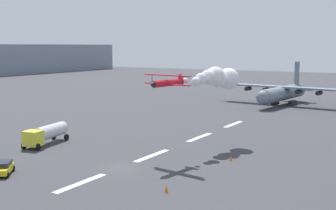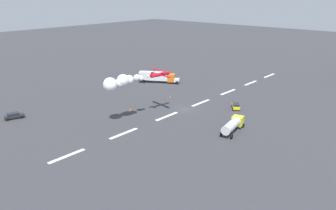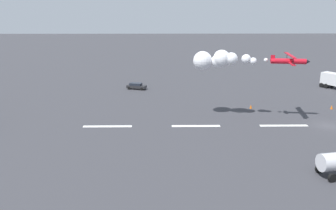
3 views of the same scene
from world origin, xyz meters
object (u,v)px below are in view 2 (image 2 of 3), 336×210
at_px(stunt_biplane_red, 122,82).
at_px(traffic_cone_near, 170,96).
at_px(fuel_tanker_truck, 233,125).
at_px(semi_truck_orange, 158,77).
at_px(airport_staff_sedan, 236,106).
at_px(followme_car_yellow, 14,115).
at_px(traffic_cone_far, 130,109).

height_order(stunt_biplane_red, traffic_cone_near, stunt_biplane_red).
bearing_deg(fuel_tanker_truck, semi_truck_orange, -116.03).
xyz_separation_m(semi_truck_orange, traffic_cone_near, (10.56, 14.89, -1.74)).
relative_size(semi_truck_orange, fuel_tanker_truck, 1.47).
height_order(stunt_biplane_red, semi_truck_orange, stunt_biplane_red).
relative_size(stunt_biplane_red, airport_staff_sedan, 4.48).
bearing_deg(fuel_tanker_truck, airport_staff_sedan, -151.99).
distance_m(airport_staff_sedan, traffic_cone_near, 20.36).
distance_m(stunt_biplane_red, airport_staff_sedan, 32.06).
bearing_deg(followme_car_yellow, traffic_cone_near, 155.36).
bearing_deg(airport_staff_sedan, stunt_biplane_red, -29.57).
relative_size(fuel_tanker_truck, traffic_cone_near, 12.16).
bearing_deg(traffic_cone_far, airport_staff_sedan, 133.60).
height_order(stunt_biplane_red, airport_staff_sedan, stunt_biplane_red).
xyz_separation_m(semi_truck_orange, airport_staff_sedan, (6.43, 34.82, -1.31)).
bearing_deg(traffic_cone_near, traffic_cone_far, -2.41).
height_order(semi_truck_orange, traffic_cone_near, semi_truck_orange).
distance_m(airport_staff_sedan, traffic_cone_far, 28.43).
distance_m(semi_truck_orange, airport_staff_sedan, 35.44).
distance_m(fuel_tanker_truck, airport_staff_sedan, 16.22).
bearing_deg(stunt_biplane_red, traffic_cone_near, -167.94).
xyz_separation_m(stunt_biplane_red, fuel_tanker_truck, (-12.36, 22.73, -8.49)).
height_order(semi_truck_orange, followme_car_yellow, semi_truck_orange).
bearing_deg(stunt_biplane_red, followme_car_yellow, -54.14).
distance_m(semi_truck_orange, traffic_cone_far, 29.72).
height_order(airport_staff_sedan, traffic_cone_far, airport_staff_sedan).
distance_m(stunt_biplane_red, traffic_cone_near, 25.05).
bearing_deg(fuel_tanker_truck, traffic_cone_far, -79.34).
height_order(traffic_cone_near, traffic_cone_far, same).
height_order(semi_truck_orange, airport_staff_sedan, semi_truck_orange).
distance_m(stunt_biplane_red, followme_car_yellow, 29.50).
xyz_separation_m(followme_car_yellow, airport_staff_sedan, (-43.03, 37.78, -0.00)).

